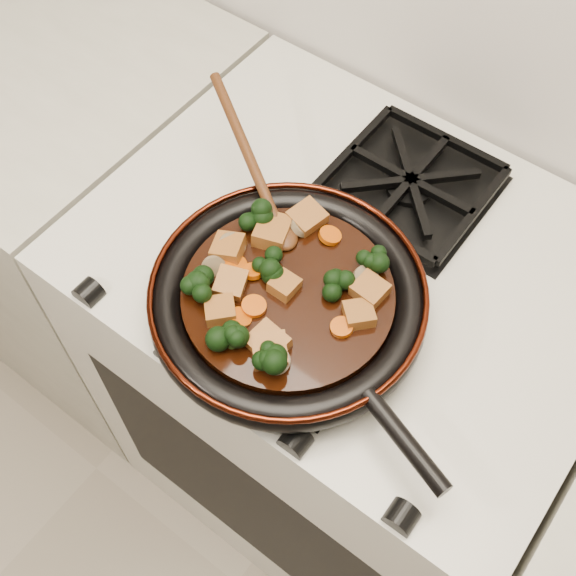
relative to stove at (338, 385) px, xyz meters
The scene contains 35 objects.
stove is the anchor object (origin of this frame).
burner_grate_front 0.48m from the stove, 90.00° to the right, with size 0.23×0.23×0.03m, color black, non-canonical shape.
burner_grate_back 0.48m from the stove, 90.00° to the left, with size 0.23×0.23×0.03m, color black, non-canonical shape.
skillet 0.51m from the stove, 94.70° to the right, with size 0.47×0.36×0.05m.
braising_sauce 0.52m from the stove, 95.46° to the right, with size 0.27×0.27×0.02m, color black.
tofu_cube_0 0.56m from the stove, 86.66° to the right, with size 0.04×0.04×0.02m, color #915621.
tofu_cube_1 0.54m from the stove, 56.83° to the right, with size 0.04×0.04×0.02m, color #915621.
tofu_cube_2 0.55m from the stove, 113.15° to the right, with size 0.04×0.04×0.02m, color #915621.
tofu_cube_3 0.56m from the stove, 105.88° to the right, with size 0.04×0.04×0.02m, color #915621.
tofu_cube_4 0.57m from the stove, 84.52° to the right, with size 0.04×0.04×0.02m, color #915621.
tofu_cube_5 0.52m from the stove, 148.86° to the right, with size 0.04×0.04×0.02m, color #915621.
tofu_cube_6 0.53m from the stove, 49.86° to the right, with size 0.04×0.04×0.02m, color #915621.
tofu_cube_7 0.55m from the stove, 128.83° to the right, with size 0.04×0.04×0.02m, color #915621.
tofu_cube_8 0.53m from the stove, 133.31° to the right, with size 0.04×0.04×0.02m, color #915621.
tofu_cube_9 0.54m from the stove, 98.38° to the right, with size 0.03×0.03×0.02m, color #915621.
tofu_cube_10 0.53m from the stove, 139.35° to the right, with size 0.04×0.03×0.02m, color #915621.
broccoli_floret_0 0.53m from the stove, 41.86° to the right, with size 0.06×0.06×0.06m, color black, non-canonical shape.
broccoli_floret_1 0.54m from the stove, 144.22° to the right, with size 0.06×0.06×0.06m, color black, non-canonical shape.
broccoli_floret_2 0.58m from the stove, 95.47° to the right, with size 0.06×0.06×0.06m, color black, non-canonical shape.
broccoli_floret_3 0.54m from the stove, 112.68° to the right, with size 0.06×0.06×0.05m, color black, non-canonical shape.
broccoli_floret_4 0.57m from the stove, 82.75° to the right, with size 0.06×0.06×0.06m, color black, non-canonical shape.
broccoli_floret_5 0.53m from the stove, 74.95° to the right, with size 0.05×0.05×0.05m, color black, non-canonical shape.
broccoli_floret_6 0.57m from the stove, 116.37° to the right, with size 0.06×0.06×0.05m, color black, non-canonical shape.
carrot_coin_0 0.52m from the stove, 117.34° to the right, with size 0.03×0.03×0.01m, color #BF4905.
carrot_coin_1 0.54m from the stove, 121.67° to the right, with size 0.03×0.03×0.01m, color #BF4905.
carrot_coin_2 0.55m from the stove, 100.24° to the right, with size 0.03×0.03×0.01m, color #BF4905.
carrot_coin_3 0.54m from the stove, 114.66° to the right, with size 0.03×0.03×0.01m, color #BF4905.
carrot_coin_4 0.56m from the stove, 99.99° to the right, with size 0.03×0.03×0.01m, color #BF4905.
carrot_coin_5 0.54m from the stove, 64.13° to the right, with size 0.03×0.03×0.01m, color #BF4905.
mushroom_slice_0 0.57m from the stove, 81.49° to the right, with size 0.04×0.04×0.01m, color #796446.
mushroom_slice_1 0.55m from the stove, 130.39° to the right, with size 0.04×0.04×0.01m, color #796446.
mushroom_slice_2 0.56m from the stove, 122.17° to the right, with size 0.03×0.03×0.01m, color #796446.
mushroom_slice_3 0.52m from the stove, 51.72° to the right, with size 0.03×0.03×0.01m, color #796446.
mushroom_slice_4 0.52m from the stove, 138.24° to the right, with size 0.03×0.03×0.01m, color #796446.
wooden_spoon 0.55m from the stove, 164.91° to the right, with size 0.16×0.11×0.27m.
Camera 1 is at (0.28, 1.16, 1.74)m, focal length 45.00 mm.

